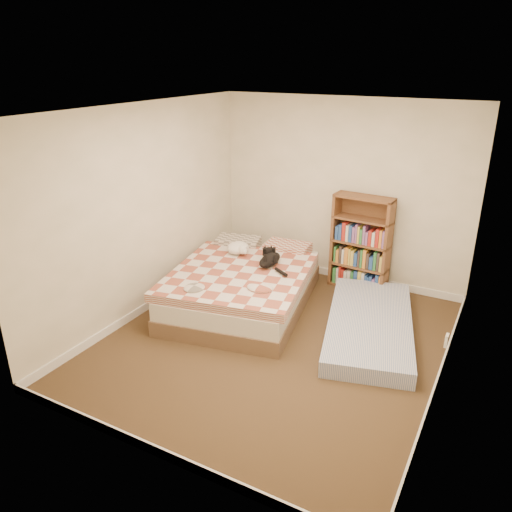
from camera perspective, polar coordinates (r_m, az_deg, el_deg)
The scene contains 6 objects.
room at distance 5.14m, azimuth 2.33°, elevation 1.75°, with size 3.51×4.01×2.51m.
bed at distance 6.35m, azimuth -1.26°, elevation -3.28°, with size 1.91×2.43×0.58m.
bookshelf at distance 6.86m, azimuth 11.84°, elevation 0.30°, with size 0.80×0.31×1.30m.
floor_mattress at distance 5.93m, azimuth 12.85°, elevation -7.68°, with size 0.93×2.06×0.19m, color #6D7FB6.
black_cat at distance 6.26m, azimuth 1.75°, elevation -0.34°, with size 0.39×0.74×0.17m.
white_dog at distance 6.61m, azimuth -2.05°, elevation 0.92°, with size 0.36×0.38×0.15m.
Camera 1 is at (2.11, -4.34, 2.97)m, focal length 35.00 mm.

